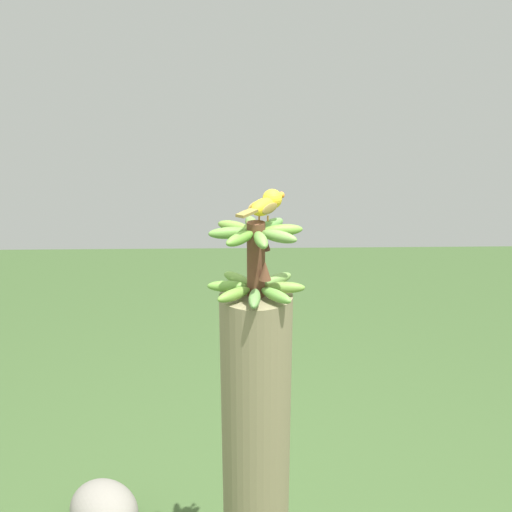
{
  "coord_description": "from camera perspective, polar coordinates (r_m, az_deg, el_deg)",
  "views": [
    {
      "loc": [
        -1.74,
        0.04,
        2.0
      ],
      "look_at": [
        0.0,
        0.0,
        1.37
      ],
      "focal_mm": 44.85,
      "sensor_mm": 36.0,
      "label": 1
    }
  ],
  "objects": [
    {
      "name": "banana_tree",
      "position": [
        2.22,
        0.0,
        -18.44
      ],
      "size": [
        0.22,
        0.22,
        1.25
      ],
      "primitive_type": "cylinder",
      "color": "#847A56",
      "rests_on": "ground"
    },
    {
      "name": "banana_bunch",
      "position": [
        1.86,
        0.04,
        -0.31
      ],
      "size": [
        0.29,
        0.29,
        0.23
      ],
      "color": "brown",
      "rests_on": "banana_tree"
    },
    {
      "name": "perched_bird",
      "position": [
        1.84,
        0.96,
        4.69
      ],
      "size": [
        0.2,
        0.14,
        0.08
      ],
      "color": "#C68933",
      "rests_on": "banana_bunch"
    },
    {
      "name": "garden_rock",
      "position": [
        2.92,
        -13.4,
        -21.21
      ],
      "size": [
        0.42,
        0.41,
        0.22
      ],
      "primitive_type": "ellipsoid",
      "rotation": [
        0.0,
        0.0,
        3.87
      ],
      "color": "gray",
      "rests_on": "ground"
    },
    {
      "name": "fallen_banana",
      "position": [
        2.99,
        0.92,
        -21.6
      ],
      "size": [
        0.13,
        0.14,
        0.04
      ],
      "primitive_type": "ellipsoid",
      "rotation": [
        0.0,
        0.0,
        0.82
      ],
      "color": "olive",
      "rests_on": "ground"
    }
  ]
}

